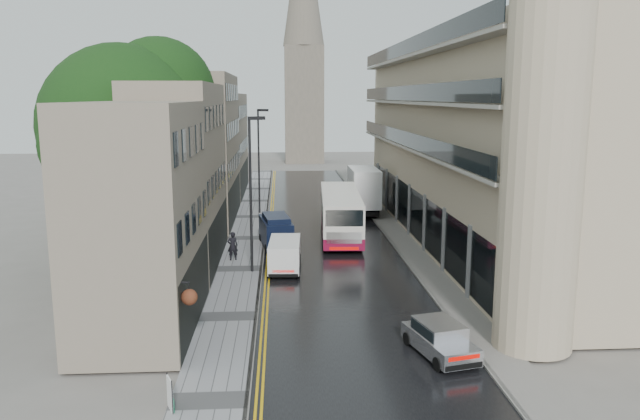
{
  "coord_description": "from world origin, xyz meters",
  "views": [
    {
      "loc": [
        -3.32,
        -17.37,
        10.35
      ],
      "look_at": [
        -1.06,
        18.0,
        3.87
      ],
      "focal_mm": 35.0,
      "sensor_mm": 36.0,
      "label": 1
    }
  ],
  "objects_px": {
    "white_lorry": "(353,193)",
    "estate_sign": "(170,394)",
    "white_van": "(269,261)",
    "lamp_post_near": "(251,196)",
    "pedestrian": "(233,246)",
    "tree_near": "(124,155)",
    "tree_far": "(169,149)",
    "lamp_post_far": "(259,162)",
    "cream_bus": "(324,223)",
    "navy_van": "(267,236)",
    "silver_hatchback": "(439,353)"
  },
  "relations": [
    {
      "from": "white_lorry",
      "to": "tree_near",
      "type": "bearing_deg",
      "value": -134.64
    },
    {
      "from": "white_van",
      "to": "silver_hatchback",
      "type": "bearing_deg",
      "value": -60.1
    },
    {
      "from": "tree_far",
      "to": "pedestrian",
      "type": "bearing_deg",
      "value": -63.73
    },
    {
      "from": "tree_far",
      "to": "lamp_post_far",
      "type": "height_order",
      "value": "tree_far"
    },
    {
      "from": "silver_hatchback",
      "to": "lamp_post_far",
      "type": "relative_size",
      "value": 0.42
    },
    {
      "from": "silver_hatchback",
      "to": "navy_van",
      "type": "height_order",
      "value": "navy_van"
    },
    {
      "from": "white_lorry",
      "to": "lamp_post_far",
      "type": "xyz_separation_m",
      "value": [
        -8.12,
        1.94,
        2.59
      ]
    },
    {
      "from": "navy_van",
      "to": "white_lorry",
      "type": "bearing_deg",
      "value": 51.02
    },
    {
      "from": "navy_van",
      "to": "lamp_post_near",
      "type": "relative_size",
      "value": 0.51
    },
    {
      "from": "cream_bus",
      "to": "pedestrian",
      "type": "distance_m",
      "value": 7.18
    },
    {
      "from": "tree_far",
      "to": "navy_van",
      "type": "height_order",
      "value": "tree_far"
    },
    {
      "from": "navy_van",
      "to": "lamp_post_near",
      "type": "distance_m",
      "value": 5.97
    },
    {
      "from": "lamp_post_near",
      "to": "pedestrian",
      "type": "bearing_deg",
      "value": 92.32
    },
    {
      "from": "white_van",
      "to": "lamp_post_near",
      "type": "distance_m",
      "value": 3.95
    },
    {
      "from": "cream_bus",
      "to": "pedestrian",
      "type": "height_order",
      "value": "cream_bus"
    },
    {
      "from": "pedestrian",
      "to": "silver_hatchback",
      "type": "bearing_deg",
      "value": 102.89
    },
    {
      "from": "white_van",
      "to": "estate_sign",
      "type": "distance_m",
      "value": 15.82
    },
    {
      "from": "tree_near",
      "to": "lamp_post_near",
      "type": "distance_m",
      "value": 7.91
    },
    {
      "from": "white_van",
      "to": "lamp_post_far",
      "type": "xyz_separation_m",
      "value": [
        -1.19,
        19.93,
        3.7
      ]
    },
    {
      "from": "tree_near",
      "to": "lamp_post_near",
      "type": "relative_size",
      "value": 1.53
    },
    {
      "from": "lamp_post_near",
      "to": "tree_near",
      "type": "bearing_deg",
      "value": 144.99
    },
    {
      "from": "silver_hatchback",
      "to": "pedestrian",
      "type": "relative_size",
      "value": 2.08
    },
    {
      "from": "white_van",
      "to": "estate_sign",
      "type": "xyz_separation_m",
      "value": [
        -3.03,
        -15.53,
        -0.29
      ]
    },
    {
      "from": "tree_far",
      "to": "estate_sign",
      "type": "xyz_separation_m",
      "value": [
        5.15,
        -30.97,
        -5.55
      ]
    },
    {
      "from": "pedestrian",
      "to": "tree_near",
      "type": "bearing_deg",
      "value": -4.08
    },
    {
      "from": "navy_van",
      "to": "lamp_post_far",
      "type": "bearing_deg",
      "value": 85.37
    },
    {
      "from": "pedestrian",
      "to": "white_lorry",
      "type": "bearing_deg",
      "value": -138.56
    },
    {
      "from": "tree_far",
      "to": "white_van",
      "type": "distance_m",
      "value": 18.24
    },
    {
      "from": "white_van",
      "to": "estate_sign",
      "type": "relative_size",
      "value": 3.77
    },
    {
      "from": "tree_far",
      "to": "lamp_post_far",
      "type": "relative_size",
      "value": 1.37
    },
    {
      "from": "silver_hatchback",
      "to": "pedestrian",
      "type": "xyz_separation_m",
      "value": [
        -9.0,
        16.63,
        0.3
      ]
    },
    {
      "from": "tree_far",
      "to": "navy_van",
      "type": "relative_size",
      "value": 2.7
    },
    {
      "from": "lamp_post_near",
      "to": "lamp_post_far",
      "type": "height_order",
      "value": "lamp_post_far"
    },
    {
      "from": "white_lorry",
      "to": "white_van",
      "type": "height_order",
      "value": "white_lorry"
    },
    {
      "from": "silver_hatchback",
      "to": "white_van",
      "type": "bearing_deg",
      "value": 103.17
    },
    {
      "from": "estate_sign",
      "to": "cream_bus",
      "type": "bearing_deg",
      "value": 50.76
    },
    {
      "from": "cream_bus",
      "to": "estate_sign",
      "type": "xyz_separation_m",
      "value": [
        -6.73,
        -22.97,
        -0.99
      ]
    },
    {
      "from": "white_lorry",
      "to": "estate_sign",
      "type": "relative_size",
      "value": 7.05
    },
    {
      "from": "white_van",
      "to": "tree_far",
      "type": "bearing_deg",
      "value": 120.69
    },
    {
      "from": "white_lorry",
      "to": "pedestrian",
      "type": "relative_size",
      "value": 4.29
    },
    {
      "from": "white_lorry",
      "to": "lamp_post_near",
      "type": "xyz_separation_m",
      "value": [
        -7.98,
        -16.98,
        2.57
      ]
    },
    {
      "from": "tree_near",
      "to": "cream_bus",
      "type": "xyz_separation_m",
      "value": [
        12.18,
        5.0,
        -5.28
      ]
    },
    {
      "from": "tree_near",
      "to": "lamp_post_near",
      "type": "xyz_separation_m",
      "value": [
        7.43,
        -1.43,
        -2.3
      ]
    },
    {
      "from": "tree_near",
      "to": "silver_hatchback",
      "type": "relative_size",
      "value": 3.65
    },
    {
      "from": "cream_bus",
      "to": "tree_near",
      "type": "bearing_deg",
      "value": -154.63
    },
    {
      "from": "estate_sign",
      "to": "lamp_post_far",
      "type": "bearing_deg",
      "value": 64.14
    },
    {
      "from": "cream_bus",
      "to": "lamp_post_far",
      "type": "relative_size",
      "value": 1.32
    },
    {
      "from": "tree_near",
      "to": "pedestrian",
      "type": "xyz_separation_m",
      "value": [
        6.11,
        1.24,
        -5.91
      ]
    },
    {
      "from": "lamp_post_far",
      "to": "estate_sign",
      "type": "xyz_separation_m",
      "value": [
        -1.84,
        -35.46,
        -4.0
      ]
    },
    {
      "from": "cream_bus",
      "to": "white_lorry",
      "type": "distance_m",
      "value": 11.05
    }
  ]
}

